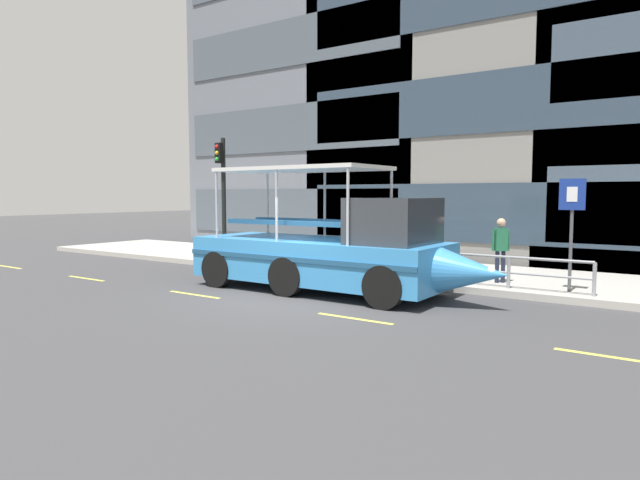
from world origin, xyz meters
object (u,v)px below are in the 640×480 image
Objects in this scene: traffic_light_pole at (222,187)px; pedestrian_mid_right at (359,237)px; parking_sign at (572,215)px; pedestrian_mid_left at (387,243)px; pedestrian_near_bow at (501,244)px; duck_tour_boat at (334,252)px; leaned_bicycle at (236,251)px.

pedestrian_mid_right is (4.96, 1.32, -1.69)m from traffic_light_pole.
parking_sign reaches higher than pedestrian_mid_right.
traffic_light_pole is at bearing -165.11° from pedestrian_mid_right.
parking_sign reaches higher than pedestrian_mid_left.
pedestrian_mid_left is 0.94× the size of pedestrian_mid_right.
pedestrian_mid_right reaches higher than pedestrian_mid_left.
traffic_light_pole is 11.68m from parking_sign.
pedestrian_mid_right is at bearing 169.99° from parking_sign.
pedestrian_near_bow is at bearing 0.89° from pedestrian_mid_left.
duck_tour_boat is at bearing -154.33° from parking_sign.
traffic_light_pole is at bearing 159.40° from duck_tour_boat.
pedestrian_near_bow is at bearing -8.57° from pedestrian_mid_right.
pedestrian_mid_right is at bearing 14.89° from traffic_light_pole.
traffic_light_pole reaches higher than leaned_bicycle.
pedestrian_mid_left is (-3.44, -0.05, -0.14)m from pedestrian_near_bow.
pedestrian_mid_left is at bearing 4.33° from leaned_bicycle.
parking_sign is 11.19m from leaned_bicycle.
pedestrian_mid_left is at bearing 4.74° from traffic_light_pole.
leaned_bicycle is at bearing 156.85° from duck_tour_boat.
parking_sign is 2.05m from pedestrian_near_bow.
traffic_light_pole is at bearing -176.60° from pedestrian_near_bow.
pedestrian_mid_left is at bearing 175.71° from parking_sign.
duck_tour_boat is 3.98m from pedestrian_mid_right.
traffic_light_pole is 1.59× the size of parking_sign.
duck_tour_boat reaches higher than pedestrian_near_bow.
duck_tour_boat is at bearing -90.15° from pedestrian_mid_left.
traffic_light_pole reaches higher than pedestrian_mid_left.
duck_tour_boat is (6.38, -2.40, -1.78)m from traffic_light_pole.
traffic_light_pole reaches higher than pedestrian_mid_right.
traffic_light_pole is 7.05m from duck_tour_boat.
duck_tour_boat reaches higher than pedestrian_mid_right.
pedestrian_mid_left is (6.39, 0.53, -1.74)m from traffic_light_pole.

